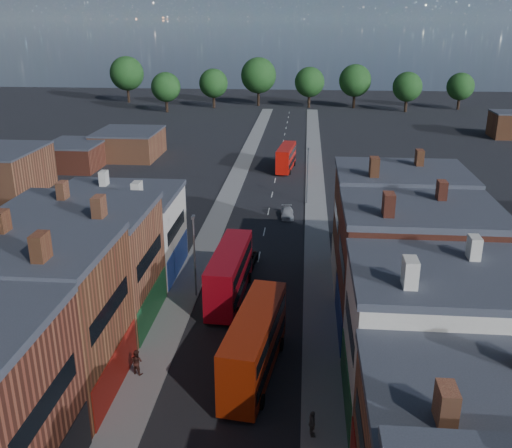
% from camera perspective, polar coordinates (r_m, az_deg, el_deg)
% --- Properties ---
extents(pavement_west, '(3.00, 200.00, 0.12)m').
position_cam_1_polar(pavement_west, '(73.36, -4.12, -0.04)').
color(pavement_west, gray).
rests_on(pavement_west, ground).
extents(pavement_east, '(3.00, 200.00, 0.12)m').
position_cam_1_polar(pavement_east, '(72.52, 6.08, -0.35)').
color(pavement_east, gray).
rests_on(pavement_east, ground).
extents(lamp_post_2, '(0.25, 0.70, 8.12)m').
position_cam_1_polar(lamp_post_2, '(53.12, -6.19, -2.67)').
color(lamp_post_2, slate).
rests_on(lamp_post_2, ground).
extents(lamp_post_3, '(0.25, 0.70, 8.12)m').
position_cam_1_polar(lamp_post_3, '(80.68, 5.18, 5.22)').
color(lamp_post_3, slate).
rests_on(lamp_post_3, ground).
extents(bus_0, '(3.31, 11.45, 4.89)m').
position_cam_1_polar(bus_0, '(53.34, -2.66, -4.89)').
color(bus_0, '#AA0916').
rests_on(bus_0, ground).
extents(bus_1, '(4.12, 11.78, 4.98)m').
position_cam_1_polar(bus_1, '(42.38, -0.14, -11.82)').
color(bus_1, '#A02309').
rests_on(bus_1, ground).
extents(bus_2, '(3.21, 9.94, 4.22)m').
position_cam_1_polar(bus_2, '(99.95, 3.03, 6.69)').
color(bus_2, '#BE1008').
rests_on(bus_2, ground).
extents(car_2, '(2.47, 4.61, 1.23)m').
position_cam_1_polar(car_2, '(61.14, -1.00, -3.61)').
color(car_2, black).
rests_on(car_2, ground).
extents(car_3, '(1.94, 4.18, 1.18)m').
position_cam_1_polar(car_3, '(75.97, 3.14, 1.11)').
color(car_3, '#BBBBBB').
rests_on(car_3, ground).
extents(ped_1, '(1.07, 0.82, 1.95)m').
position_cam_1_polar(ped_1, '(44.11, -11.85, -13.34)').
color(ped_1, '#45221B').
rests_on(ped_1, pavement_west).
extents(ped_3, '(0.69, 1.15, 1.83)m').
position_cam_1_polar(ped_3, '(37.97, 5.64, -19.27)').
color(ped_3, '#5A554D').
rests_on(ped_3, pavement_east).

